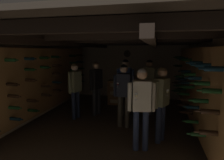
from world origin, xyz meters
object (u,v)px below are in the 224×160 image
(person_guest_near_right, at_px, (141,102))
(person_guest_rear_center, at_px, (125,82))
(person_host_center, at_px, (124,90))
(person_guest_mid_right, at_px, (161,97))
(wine_crate_stack, at_px, (115,92))
(person_guest_mid_left, at_px, (75,86))
(display_bottle, at_px, (118,77))
(person_guest_far_left, at_px, (96,83))
(person_guest_far_right, at_px, (149,82))

(person_guest_near_right, xyz_separation_m, person_guest_rear_center, (-0.64, 1.98, 0.05))
(person_host_center, distance_m, person_guest_mid_right, 1.11)
(wine_crate_stack, bearing_deg, person_guest_mid_left, -115.26)
(person_guest_rear_center, bearing_deg, person_guest_near_right, -72.10)
(display_bottle, relative_size, person_guest_mid_right, 0.21)
(person_guest_near_right, relative_size, person_guest_mid_left, 1.02)
(person_guest_mid_right, bearing_deg, wine_crate_stack, 120.76)
(person_guest_far_left, height_order, person_guest_far_right, person_guest_far_right)
(person_guest_far_right, bearing_deg, person_guest_mid_left, -158.11)
(wine_crate_stack, distance_m, person_host_center, 2.22)
(person_guest_rear_center, bearing_deg, person_guest_far_right, 19.67)
(person_guest_near_right, distance_m, person_guest_rear_center, 2.08)
(display_bottle, relative_size, person_guest_far_right, 0.20)
(person_guest_far_right, xyz_separation_m, person_guest_mid_right, (0.34, -1.76, -0.04))
(person_guest_near_right, height_order, person_guest_rear_center, person_guest_rear_center)
(person_guest_far_right, relative_size, person_guest_mid_right, 1.04)
(person_guest_far_right, xyz_separation_m, person_guest_mid_left, (-2.06, -0.83, -0.06))
(wine_crate_stack, xyz_separation_m, person_guest_far_right, (1.24, -0.90, 0.59))
(wine_crate_stack, distance_m, person_guest_rear_center, 1.41)
(person_guest_near_right, bearing_deg, person_guest_far_left, 129.27)
(person_guest_far_left, relative_size, person_guest_far_right, 0.97)
(person_host_center, relative_size, person_guest_mid_right, 1.00)
(person_guest_far_right, xyz_separation_m, person_guest_near_right, (-0.05, -2.23, -0.04))
(display_bottle, distance_m, person_host_center, 2.07)
(wine_crate_stack, height_order, person_guest_far_right, person_guest_far_right)
(display_bottle, bearing_deg, wine_crate_stack, 158.75)
(wine_crate_stack, bearing_deg, display_bottle, -21.25)
(person_guest_far_right, relative_size, person_guest_mid_left, 1.05)
(person_guest_mid_left, bearing_deg, person_guest_far_right, 21.89)
(wine_crate_stack, bearing_deg, person_guest_far_right, -35.94)
(person_host_center, xyz_separation_m, person_guest_mid_right, (0.92, -0.61, 0.00))
(person_guest_mid_right, distance_m, person_guest_rear_center, 1.83)
(person_guest_far_left, bearing_deg, wine_crate_stack, 75.82)
(person_guest_far_left, height_order, person_guest_rear_center, person_guest_rear_center)
(person_guest_near_right, distance_m, person_guest_mid_right, 0.61)
(person_guest_far_right, height_order, person_guest_near_right, person_guest_far_right)
(person_host_center, relative_size, person_guest_far_left, 1.00)
(wine_crate_stack, height_order, person_guest_rear_center, person_guest_rear_center)
(wine_crate_stack, relative_size, person_guest_mid_left, 0.55)
(person_host_center, height_order, person_guest_rear_center, person_guest_rear_center)
(wine_crate_stack, xyz_separation_m, person_host_center, (0.66, -2.05, 0.54))
(person_guest_near_right, bearing_deg, person_guest_mid_left, 145.15)
(person_guest_far_left, height_order, person_guest_mid_right, person_guest_far_left)
(person_guest_far_right, bearing_deg, person_guest_far_left, -166.62)
(person_host_center, distance_m, person_guest_far_left, 1.25)
(person_host_center, xyz_separation_m, person_guest_mid_left, (-1.48, 0.32, -0.01))
(person_host_center, bearing_deg, person_guest_mid_left, 167.85)
(display_bottle, distance_m, person_guest_far_left, 1.31)
(person_guest_far_left, distance_m, person_guest_mid_left, 0.67)
(person_guest_far_left, bearing_deg, person_guest_near_right, -50.73)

